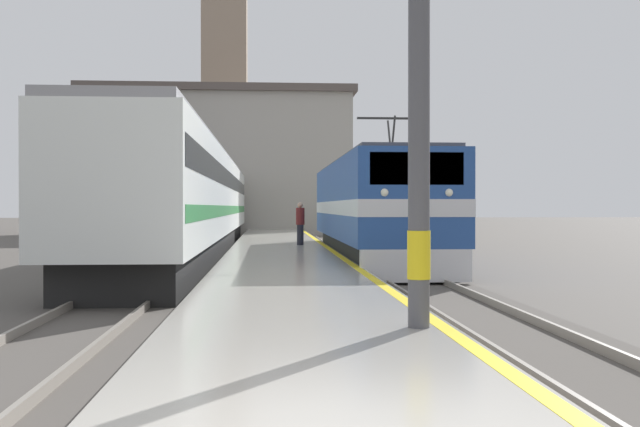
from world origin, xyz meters
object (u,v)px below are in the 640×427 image
object	(u,v)px
locomotive_train	(373,210)
person_on_platform	(300,223)
passenger_train	(196,200)
clock_tower	(225,61)

from	to	relation	value
locomotive_train	person_on_platform	size ratio (longest dim) A/B	9.18
person_on_platform	passenger_train	bearing A→B (deg)	155.77
locomotive_train	person_on_platform	xyz separation A→B (m)	(-2.37, 3.62, -0.52)
clock_tower	person_on_platform	bearing A→B (deg)	-81.95
locomotive_train	person_on_platform	bearing A→B (deg)	123.21
passenger_train	person_on_platform	world-z (taller)	passenger_train
person_on_platform	locomotive_train	bearing A→B (deg)	-56.79
locomotive_train	passenger_train	xyz separation A→B (m)	(-6.61, 5.53, 0.37)
locomotive_train	clock_tower	bearing A→B (deg)	100.75
locomotive_train	clock_tower	xyz separation A→B (m)	(-7.27, 38.29, 12.51)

